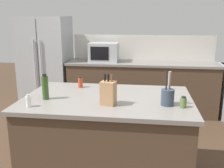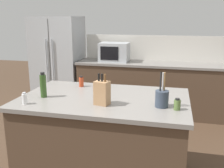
{
  "view_description": "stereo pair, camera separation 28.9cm",
  "coord_description": "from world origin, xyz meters",
  "px_view_note": "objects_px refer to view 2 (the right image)",
  "views": [
    {
      "loc": [
        0.38,
        -2.5,
        1.72
      ],
      "look_at": [
        0.0,
        0.35,
        0.99
      ],
      "focal_mm": 42.0,
      "sensor_mm": 36.0,
      "label": 1
    },
    {
      "loc": [
        0.67,
        -2.45,
        1.72
      ],
      "look_at": [
        0.0,
        0.35,
        0.99
      ],
      "focal_mm": 42.0,
      "sensor_mm": 36.0,
      "label": 2
    }
  ],
  "objects_px": {
    "refrigerator": "(59,62)",
    "spice_jar_oregano": "(177,105)",
    "utensil_crock": "(162,98)",
    "microwave": "(114,52)",
    "olive_oil_bottle": "(43,86)",
    "salt_shaker": "(25,99)",
    "spice_jar_paprika": "(81,82)",
    "knife_block": "(102,93)"
  },
  "relations": [
    {
      "from": "refrigerator",
      "to": "salt_shaker",
      "type": "distance_m",
      "value": 2.77
    },
    {
      "from": "olive_oil_bottle",
      "to": "spice_jar_oregano",
      "type": "xyz_separation_m",
      "value": [
        1.31,
        -0.08,
        -0.07
      ]
    },
    {
      "from": "utensil_crock",
      "to": "olive_oil_bottle",
      "type": "height_order",
      "value": "utensil_crock"
    },
    {
      "from": "knife_block",
      "to": "spice_jar_paprika",
      "type": "bearing_deg",
      "value": 139.74
    },
    {
      "from": "refrigerator",
      "to": "spice_jar_paprika",
      "type": "distance_m",
      "value": 2.24
    },
    {
      "from": "knife_block",
      "to": "utensil_crock",
      "type": "height_order",
      "value": "utensil_crock"
    },
    {
      "from": "microwave",
      "to": "salt_shaker",
      "type": "relative_size",
      "value": 4.6
    },
    {
      "from": "utensil_crock",
      "to": "spice_jar_paprika",
      "type": "relative_size",
      "value": 2.57
    },
    {
      "from": "spice_jar_paprika",
      "to": "salt_shaker",
      "type": "relative_size",
      "value": 1.1
    },
    {
      "from": "microwave",
      "to": "salt_shaker",
      "type": "xyz_separation_m",
      "value": [
        -0.26,
        -2.58,
        -0.12
      ]
    },
    {
      "from": "knife_block",
      "to": "refrigerator",
      "type": "bearing_deg",
      "value": 136.46
    },
    {
      "from": "microwave",
      "to": "spice_jar_oregano",
      "type": "bearing_deg",
      "value": -65.2
    },
    {
      "from": "spice_jar_paprika",
      "to": "utensil_crock",
      "type": "bearing_deg",
      "value": -28.12
    },
    {
      "from": "utensil_crock",
      "to": "spice_jar_paprika",
      "type": "xyz_separation_m",
      "value": [
        -0.95,
        0.51,
        -0.02
      ]
    },
    {
      "from": "refrigerator",
      "to": "spice_jar_oregano",
      "type": "relative_size",
      "value": 16.75
    },
    {
      "from": "utensil_crock",
      "to": "microwave",
      "type": "bearing_deg",
      "value": 112.51
    },
    {
      "from": "spice_jar_paprika",
      "to": "salt_shaker",
      "type": "bearing_deg",
      "value": -112.18
    },
    {
      "from": "utensil_crock",
      "to": "olive_oil_bottle",
      "type": "bearing_deg",
      "value": 178.69
    },
    {
      "from": "refrigerator",
      "to": "spice_jar_paprika",
      "type": "bearing_deg",
      "value": -58.54
    },
    {
      "from": "utensil_crock",
      "to": "salt_shaker",
      "type": "relative_size",
      "value": 2.83
    },
    {
      "from": "utensil_crock",
      "to": "olive_oil_bottle",
      "type": "distance_m",
      "value": 1.18
    },
    {
      "from": "utensil_crock",
      "to": "spice_jar_oregano",
      "type": "height_order",
      "value": "utensil_crock"
    },
    {
      "from": "olive_oil_bottle",
      "to": "spice_jar_oregano",
      "type": "relative_size",
      "value": 2.46
    },
    {
      "from": "microwave",
      "to": "olive_oil_bottle",
      "type": "relative_size",
      "value": 2.04
    },
    {
      "from": "salt_shaker",
      "to": "refrigerator",
      "type": "bearing_deg",
      "value": 108.36
    },
    {
      "from": "spice_jar_paprika",
      "to": "salt_shaker",
      "type": "xyz_separation_m",
      "value": [
        -0.29,
        -0.72,
        -0.01
      ]
    },
    {
      "from": "olive_oil_bottle",
      "to": "knife_block",
      "type": "bearing_deg",
      "value": -7.83
    },
    {
      "from": "utensil_crock",
      "to": "olive_oil_bottle",
      "type": "xyz_separation_m",
      "value": [
        -1.18,
        0.03,
        0.04
      ]
    },
    {
      "from": "knife_block",
      "to": "salt_shaker",
      "type": "relative_size",
      "value": 2.56
    },
    {
      "from": "microwave",
      "to": "knife_block",
      "type": "height_order",
      "value": "microwave"
    },
    {
      "from": "spice_jar_paprika",
      "to": "microwave",
      "type": "bearing_deg",
      "value": 91.01
    },
    {
      "from": "knife_block",
      "to": "spice_jar_oregano",
      "type": "height_order",
      "value": "knife_block"
    },
    {
      "from": "refrigerator",
      "to": "olive_oil_bottle",
      "type": "distance_m",
      "value": 2.57
    },
    {
      "from": "refrigerator",
      "to": "spice_jar_paprika",
      "type": "relative_size",
      "value": 13.96
    },
    {
      "from": "spice_jar_paprika",
      "to": "olive_oil_bottle",
      "type": "bearing_deg",
      "value": -115.53
    },
    {
      "from": "microwave",
      "to": "spice_jar_oregano",
      "type": "xyz_separation_m",
      "value": [
        1.12,
        -2.41,
        -0.12
      ]
    },
    {
      "from": "microwave",
      "to": "spice_jar_paprika",
      "type": "height_order",
      "value": "microwave"
    },
    {
      "from": "refrigerator",
      "to": "salt_shaker",
      "type": "bearing_deg",
      "value": -71.64
    },
    {
      "from": "refrigerator",
      "to": "olive_oil_bottle",
      "type": "height_order",
      "value": "refrigerator"
    },
    {
      "from": "knife_block",
      "to": "salt_shaker",
      "type": "bearing_deg",
      "value": -153.52
    },
    {
      "from": "microwave",
      "to": "utensil_crock",
      "type": "distance_m",
      "value": 2.56
    },
    {
      "from": "refrigerator",
      "to": "knife_block",
      "type": "bearing_deg",
      "value": -57.52
    }
  ]
}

